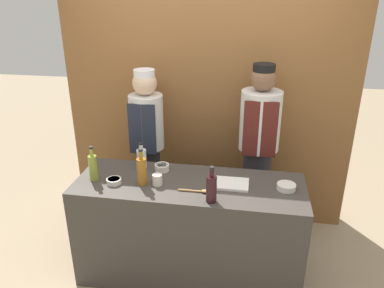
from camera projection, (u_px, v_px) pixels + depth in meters
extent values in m
plane|color=tan|center=(190.00, 271.00, 3.29)|extent=(14.00, 14.00, 0.00)
cube|color=brown|center=(207.00, 106.00, 3.76)|extent=(2.85, 0.18, 2.40)
cube|color=#3D3833|center=(189.00, 229.00, 3.12)|extent=(1.82, 0.65, 0.88)
cylinder|color=silver|center=(114.00, 181.00, 2.94)|extent=(0.12, 0.12, 0.04)
cylinder|color=#703384|center=(114.00, 179.00, 2.93)|extent=(0.10, 0.10, 0.01)
cylinder|color=silver|center=(162.00, 167.00, 3.14)|extent=(0.12, 0.12, 0.06)
cylinder|color=orange|center=(162.00, 165.00, 3.13)|extent=(0.10, 0.10, 0.02)
cylinder|color=silver|center=(286.00, 187.00, 2.85)|extent=(0.14, 0.14, 0.05)
cylinder|color=brown|center=(286.00, 185.00, 2.84)|extent=(0.12, 0.12, 0.01)
cube|color=white|center=(230.00, 184.00, 2.92)|extent=(0.29, 0.20, 0.02)
cylinder|color=olive|center=(93.00, 168.00, 2.97)|extent=(0.07, 0.07, 0.21)
cylinder|color=olive|center=(91.00, 152.00, 2.91)|extent=(0.03, 0.03, 0.06)
cylinder|color=black|center=(91.00, 148.00, 2.90)|extent=(0.03, 0.03, 0.02)
cylinder|color=black|center=(211.00, 189.00, 2.66)|extent=(0.08, 0.08, 0.20)
cylinder|color=black|center=(212.00, 173.00, 2.61)|extent=(0.03, 0.03, 0.06)
cylinder|color=black|center=(212.00, 168.00, 2.59)|extent=(0.03, 0.03, 0.02)
cylinder|color=#9E661E|center=(142.00, 172.00, 2.90)|extent=(0.08, 0.08, 0.22)
cylinder|color=#9E661E|center=(141.00, 155.00, 2.84)|extent=(0.03, 0.03, 0.07)
cylinder|color=black|center=(140.00, 150.00, 2.83)|extent=(0.03, 0.03, 0.02)
cylinder|color=silver|center=(142.00, 159.00, 3.17)|extent=(0.08, 0.08, 0.16)
cylinder|color=silver|center=(141.00, 147.00, 3.13)|extent=(0.03, 0.03, 0.05)
cylinder|color=black|center=(141.00, 144.00, 3.12)|extent=(0.04, 0.04, 0.01)
cylinder|color=silver|center=(157.00, 180.00, 2.91)|extent=(0.08, 0.08, 0.09)
cylinder|color=#B2844C|center=(190.00, 191.00, 2.82)|extent=(0.19, 0.02, 0.02)
ellipsoid|color=#B2844C|center=(205.00, 191.00, 2.80)|extent=(0.05, 0.04, 0.02)
cylinder|color=#28282D|center=(150.00, 186.00, 3.82)|extent=(0.23, 0.23, 0.86)
cylinder|color=silver|center=(147.00, 122.00, 3.55)|extent=(0.32, 0.32, 0.52)
cube|color=#232838|center=(142.00, 130.00, 3.42)|extent=(0.26, 0.02, 0.48)
sphere|color=beige|center=(145.00, 83.00, 3.41)|extent=(0.23, 0.23, 0.23)
cylinder|color=white|center=(144.00, 74.00, 3.37)|extent=(0.19, 0.19, 0.08)
cylinder|color=#28282D|center=(255.00, 192.00, 3.65)|extent=(0.26, 0.26, 0.93)
cylinder|color=silver|center=(260.00, 121.00, 3.36)|extent=(0.37, 0.37, 0.55)
cube|color=#561E19|center=(260.00, 130.00, 3.21)|extent=(0.29, 0.02, 0.50)
sphere|color=brown|center=(263.00, 78.00, 3.21)|extent=(0.23, 0.23, 0.23)
cylinder|color=black|center=(264.00, 68.00, 3.18)|extent=(0.19, 0.19, 0.08)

